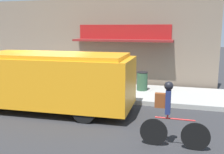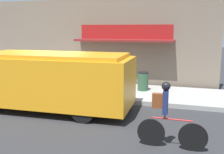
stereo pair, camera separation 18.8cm
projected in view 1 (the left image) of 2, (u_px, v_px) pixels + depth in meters
name	position (u px, v px, depth m)	size (l,w,h in m)	color
ground_plane	(57.00, 99.00, 11.06)	(70.00, 70.00, 0.00)	#2B2B2D
sidewalk	(72.00, 89.00, 12.46)	(28.00, 3.00, 0.18)	#999993
storefront	(87.00, 42.00, 13.71)	(13.28, 0.98, 4.40)	#756656
school_bus	(44.00, 80.00, 9.38)	(7.07, 2.66, 2.07)	orange
cyclist	(170.00, 116.00, 6.44)	(1.72, 0.22, 1.68)	black
trash_bin	(142.00, 81.00, 11.77)	(0.49, 0.49, 0.84)	#2D5138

